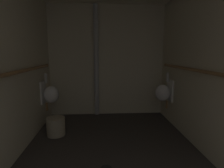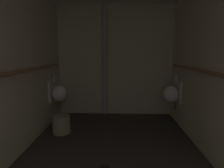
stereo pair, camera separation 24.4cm
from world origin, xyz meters
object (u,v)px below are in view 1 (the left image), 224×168
Objects in this scene: urinal_left_mid at (50,94)px; urinal_right_mid at (164,92)px; standpipe_back_wall at (96,61)px; waste_bin at (56,126)px; floor_drain at (106,168)px.

urinal_left_mid is 1.00× the size of urinal_right_mid.
standpipe_back_wall is at bearing 29.65° from urinal_left_mid.
urinal_left_mid is 0.31× the size of standpipe_back_wall.
urinal_right_mid is at bearing 0.23° from urinal_left_mid.
urinal_right_mid is 2.21m from waste_bin.
standpipe_back_wall is 2.42m from floor_drain.
urinal_right_mid is at bearing -20.10° from standpipe_back_wall.
waste_bin is at bearing -123.98° from standpipe_back_wall.
urinal_left_mid is 2.38× the size of waste_bin.
waste_bin is (-0.85, 1.03, 0.15)m from floor_drain.
standpipe_back_wall is at bearing 94.11° from floor_drain.
standpipe_back_wall reaches higher than waste_bin.
standpipe_back_wall is 1.66m from waste_bin.
floor_drain is at bearing -55.64° from urinal_left_mid.
urinal_left_mid is at bearing 111.83° from waste_bin.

